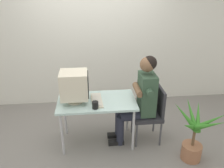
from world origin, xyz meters
TOP-DOWN VIEW (x-y plane):
  - ground_plane at (0.00, 0.00)m, footprint 12.00×12.00m
  - wall_back at (0.30, 1.40)m, footprint 8.00×0.10m
  - desk at (0.00, 0.00)m, footprint 1.13×0.64m
  - crt_monitor at (-0.30, -0.01)m, footprint 0.39×0.34m
  - keyboard at (-0.00, -0.02)m, footprint 0.17×0.44m
  - office_chair at (0.82, -0.02)m, footprint 0.42×0.42m
  - person_seated at (0.64, -0.02)m, footprint 0.69×0.54m
  - potted_plant at (1.29, -0.52)m, footprint 0.71×0.72m
  - desk_mug at (-0.03, -0.22)m, footprint 0.08×0.10m

SIDE VIEW (x-z plane):
  - ground_plane at x=0.00m, z-range 0.00..0.00m
  - potted_plant at x=1.29m, z-range -0.03..0.82m
  - office_chair at x=0.82m, z-range 0.06..0.93m
  - desk at x=0.00m, z-range 0.30..1.02m
  - keyboard at x=0.00m, z-range 0.72..0.75m
  - person_seated at x=0.64m, z-range 0.06..1.44m
  - desk_mug at x=-0.03m, z-range 0.72..0.82m
  - crt_monitor at x=-0.30m, z-range 0.76..1.21m
  - wall_back at x=0.30m, z-range 0.00..3.00m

